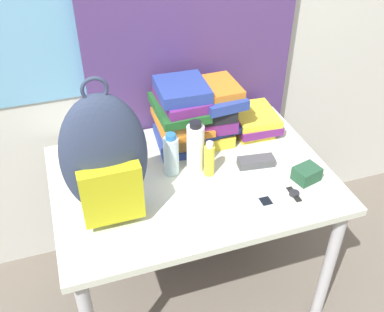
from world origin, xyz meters
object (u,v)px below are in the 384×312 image
at_px(cell_phone, 266,203).
at_px(camera_pouch, 307,174).
at_px(sunglasses_case, 256,162).
at_px(backpack, 105,161).
at_px(sports_bottle, 195,148).
at_px(sunscreen_bottle, 209,160).
at_px(book_stack_left, 181,115).
at_px(water_bottle, 171,155).
at_px(wristwatch, 294,194).
at_px(book_stack_right, 253,120).
at_px(book_stack_center, 213,111).

height_order(cell_phone, camera_pouch, camera_pouch).
height_order(cell_phone, sunglasses_case, sunglasses_case).
xyz_separation_m(backpack, cell_phone, (0.55, -0.14, -0.22)).
xyz_separation_m(sports_bottle, sunscreen_bottle, (0.04, -0.05, -0.04)).
xyz_separation_m(backpack, book_stack_left, (0.37, 0.34, -0.09)).
distance_m(backpack, water_bottle, 0.34).
relative_size(sports_bottle, cell_phone, 2.30).
height_order(book_stack_left, camera_pouch, book_stack_left).
xyz_separation_m(backpack, sunglasses_case, (0.61, 0.08, -0.21)).
xyz_separation_m(sports_bottle, camera_pouch, (0.39, -0.20, -0.08)).
bearing_deg(water_bottle, cell_phone, -46.44).
distance_m(sports_bottle, camera_pouch, 0.45).
bearing_deg(cell_phone, camera_pouch, 20.42).
height_order(sports_bottle, wristwatch, sports_bottle).
bearing_deg(sunscreen_bottle, wristwatch, -39.83).
bearing_deg(sunglasses_case, backpack, -172.30).
distance_m(camera_pouch, wristwatch, 0.11).
bearing_deg(book_stack_left, book_stack_right, 0.08).
distance_m(book_stack_right, wristwatch, 0.47).
distance_m(book_stack_right, sports_bottle, 0.40).
bearing_deg(sports_bottle, book_stack_left, 89.23).
relative_size(book_stack_center, water_bottle, 1.49).
relative_size(backpack, sunscreen_bottle, 3.49).
bearing_deg(book_stack_left, water_bottle, -117.90).
bearing_deg(wristwatch, book_stack_right, 85.58).
distance_m(book_stack_left, cell_phone, 0.53).
height_order(book_stack_right, cell_phone, book_stack_right).
relative_size(water_bottle, sports_bottle, 0.82).
xyz_separation_m(cell_phone, wristwatch, (0.13, 0.01, -0.00)).
relative_size(book_stack_right, wristwatch, 2.96).
bearing_deg(camera_pouch, sunglasses_case, 135.67).
relative_size(camera_pouch, wristwatch, 1.32).
xyz_separation_m(book_stack_left, book_stack_right, (0.34, 0.00, -0.09)).
distance_m(sports_bottle, wristwatch, 0.42).
distance_m(backpack, book_stack_right, 0.80).
relative_size(sports_bottle, camera_pouch, 2.02).
relative_size(backpack, cell_phone, 5.44).
distance_m(book_stack_right, sunscreen_bottle, 0.39).
bearing_deg(camera_pouch, book_stack_center, 121.95).
bearing_deg(backpack, camera_pouch, -4.78).
relative_size(book_stack_left, sunglasses_case, 1.85).
bearing_deg(sports_bottle, camera_pouch, -26.98).
bearing_deg(sunglasses_case, book_stack_left, 133.73).
distance_m(book_stack_center, water_bottle, 0.31).
bearing_deg(sunscreen_bottle, book_stack_center, 66.82).
bearing_deg(book_stack_right, water_bottle, -156.84).
xyz_separation_m(book_stack_left, book_stack_center, (0.14, -0.00, -0.01)).
bearing_deg(sports_bottle, cell_phone, -57.26).
xyz_separation_m(sports_bottle, wristwatch, (0.31, -0.27, -0.10)).
bearing_deg(camera_pouch, sunscreen_bottle, 156.21).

